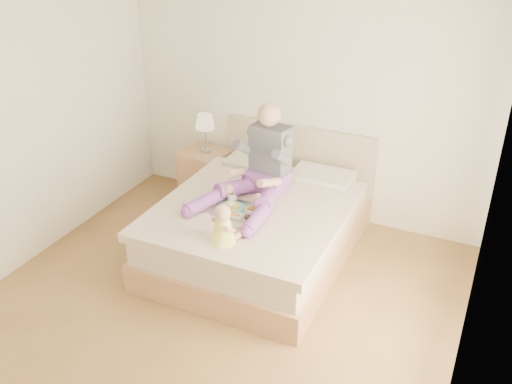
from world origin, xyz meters
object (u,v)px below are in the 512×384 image
at_px(nightstand, 206,175).
at_px(baby, 224,227).
at_px(bed, 261,224).
at_px(tray, 239,209).
at_px(adult, 260,170).

height_order(nightstand, baby, baby).
xyz_separation_m(bed, tray, (-0.08, -0.32, 0.32)).
height_order(bed, nightstand, bed).
distance_m(nightstand, adult, 1.34).
bearing_deg(adult, bed, -43.57).
relative_size(bed, tray, 5.06).
bearing_deg(bed, adult, 129.28).
bearing_deg(adult, baby, -77.40).
xyz_separation_m(nightstand, baby, (1.09, -1.58, 0.45)).
bearing_deg(baby, nightstand, 152.17).
relative_size(nightstand, adult, 0.54).
bearing_deg(bed, tray, -103.74).
distance_m(nightstand, tray, 1.48).
xyz_separation_m(adult, tray, (-0.03, -0.38, -0.24)).
distance_m(adult, tray, 0.45).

